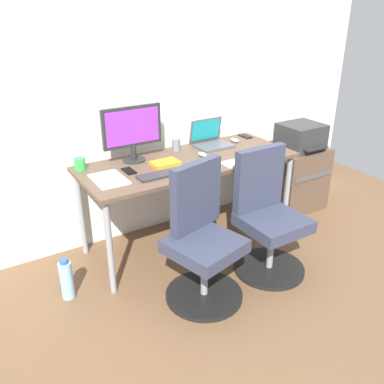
{
  "coord_description": "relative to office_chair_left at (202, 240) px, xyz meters",
  "views": [
    {
      "loc": [
        -1.6,
        -2.61,
        1.87
      ],
      "look_at": [
        0.0,
        -0.05,
        0.49
      ],
      "focal_mm": 38.37,
      "sensor_mm": 36.0,
      "label": 1
    }
  ],
  "objects": [
    {
      "name": "notebook",
      "position": [
        0.07,
        0.63,
        0.34
      ],
      "size": [
        0.21,
        0.15,
        0.03
      ],
      "primitive_type": "cube",
      "color": "orange",
      "rests_on": "desk"
    },
    {
      "name": "paper_pile",
      "position": [
        -0.4,
        0.57,
        0.33
      ],
      "size": [
        0.21,
        0.3,
        0.01
      ],
      "primitive_type": "cube",
      "color": "white",
      "rests_on": "desk"
    },
    {
      "name": "back_wall",
      "position": [
        0.29,
        1.06,
        0.88
      ],
      "size": [
        4.4,
        0.04,
        2.6
      ],
      "primitive_type": "cube",
      "color": "silver",
      "rests_on": "ground"
    },
    {
      "name": "office_chair_left",
      "position": [
        0.0,
        0.0,
        0.0
      ],
      "size": [
        0.54,
        0.54,
        0.94
      ],
      "color": "black",
      "rests_on": "ground"
    },
    {
      "name": "mouse_by_monitor",
      "position": [
        0.88,
        0.8,
        0.34
      ],
      "size": [
        0.06,
        0.1,
        0.03
      ],
      "primitive_type": "ellipsoid",
      "color": "#B7B7B7",
      "rests_on": "desk"
    },
    {
      "name": "keyboard_by_laptop",
      "position": [
        0.62,
        0.36,
        0.34
      ],
      "size": [
        0.34,
        0.12,
        0.02
      ],
      "primitive_type": "cube",
      "color": "silver",
      "rests_on": "desk"
    },
    {
      "name": "side_cabinet",
      "position": [
        1.53,
        0.64,
        -0.11
      ],
      "size": [
        0.53,
        0.42,
        0.62
      ],
      "color": "brown",
      "rests_on": "ground"
    },
    {
      "name": "water_bottle_on_floor",
      "position": [
        -0.82,
        0.44,
        -0.28
      ],
      "size": [
        0.09,
        0.09,
        0.31
      ],
      "color": "#8CBFF2",
      "rests_on": "ground"
    },
    {
      "name": "keyboard_by_monitor",
      "position": [
        -0.06,
        0.45,
        0.34
      ],
      "size": [
        0.34,
        0.12,
        0.02
      ],
      "primitive_type": "cube",
      "color": "#2D2D2D",
      "rests_on": "desk"
    },
    {
      "name": "office_chair_right",
      "position": [
        0.59,
        0.0,
        0.0
      ],
      "size": [
        0.54,
        0.54,
        0.94
      ],
      "color": "black",
      "rests_on": "ground"
    },
    {
      "name": "desktop_monitor",
      "position": [
        -0.09,
        0.84,
        0.58
      ],
      "size": [
        0.48,
        0.18,
        0.43
      ],
      "color": "#262626",
      "rests_on": "desk"
    },
    {
      "name": "phone_near_laptop",
      "position": [
        -0.22,
        0.65,
        0.33
      ],
      "size": [
        0.07,
        0.14,
        0.01
      ],
      "primitive_type": "cube",
      "color": "black",
      "rests_on": "desk"
    },
    {
      "name": "mouse_by_laptop",
      "position": [
        0.42,
        0.64,
        0.34
      ],
      "size": [
        0.06,
        0.1,
        0.03
      ],
      "primitive_type": "ellipsoid",
      "color": "#B7B7B7",
      "rests_on": "desk"
    },
    {
      "name": "pen_cup",
      "position": [
        0.31,
        0.88,
        0.38
      ],
      "size": [
        0.07,
        0.07,
        0.1
      ],
      "primitive_type": "cylinder",
      "color": "slate",
      "rests_on": "desk"
    },
    {
      "name": "ground_plane",
      "position": [
        0.29,
        0.63,
        -0.42
      ],
      "size": [
        5.28,
        5.28,
        0.0
      ],
      "primitive_type": "plane",
      "color": "brown"
    },
    {
      "name": "open_laptop",
      "position": [
        0.64,
        0.84,
        0.38
      ],
      "size": [
        0.31,
        0.27,
        0.22
      ],
      "color": "#4C4C51",
      "rests_on": "desk"
    },
    {
      "name": "phone_near_monitor",
      "position": [
        1.06,
        0.88,
        0.33
      ],
      "size": [
        0.07,
        0.14,
        0.01
      ],
      "primitive_type": "cube",
      "color": "black",
      "rests_on": "desk"
    },
    {
      "name": "desk",
      "position": [
        0.29,
        0.63,
        0.26
      ],
      "size": [
        1.74,
        0.7,
        0.75
      ],
      "color": "brown",
      "rests_on": "ground"
    },
    {
      "name": "coffee_mug",
      "position": [
        -0.51,
        0.87,
        0.37
      ],
      "size": [
        0.08,
        0.08,
        0.09
      ],
      "primitive_type": "cylinder",
      "color": "green",
      "rests_on": "desk"
    },
    {
      "name": "printer",
      "position": [
        1.53,
        0.64,
        0.31
      ],
      "size": [
        0.38,
        0.4,
        0.24
      ],
      "color": "#2D2D2D",
      "rests_on": "side_cabinet"
    }
  ]
}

